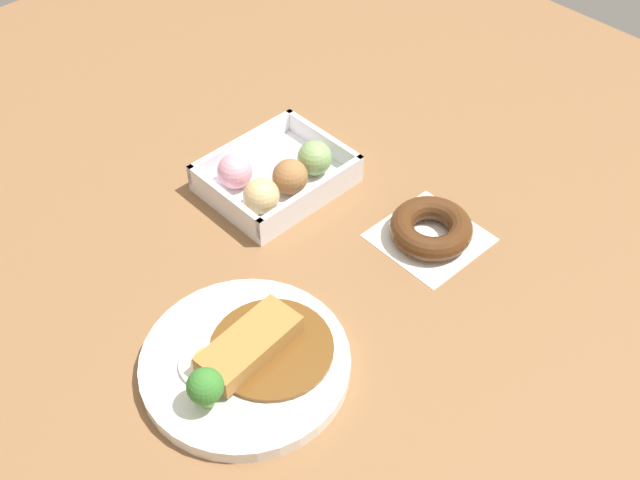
# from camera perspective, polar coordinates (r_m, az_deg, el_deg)

# --- Properties ---
(ground_plane) EXTENTS (1.60, 1.60, 0.00)m
(ground_plane) POSITION_cam_1_polar(r_m,az_deg,el_deg) (0.98, -4.10, -1.00)
(ground_plane) COLOR brown
(curry_plate) EXTENTS (0.23, 0.23, 0.07)m
(curry_plate) POSITION_cam_1_polar(r_m,az_deg,el_deg) (0.85, -5.52, -8.87)
(curry_plate) COLOR white
(curry_plate) RESTS_ON ground_plane
(donut_box) EXTENTS (0.19, 0.15, 0.06)m
(donut_box) POSITION_cam_1_polar(r_m,az_deg,el_deg) (1.05, -3.26, 4.69)
(donut_box) COLOR white
(donut_box) RESTS_ON ground_plane
(chocolate_ring_donut) EXTENTS (0.13, 0.13, 0.03)m
(chocolate_ring_donut) POSITION_cam_1_polar(r_m,az_deg,el_deg) (0.99, 8.18, 0.82)
(chocolate_ring_donut) COLOR white
(chocolate_ring_donut) RESTS_ON ground_plane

